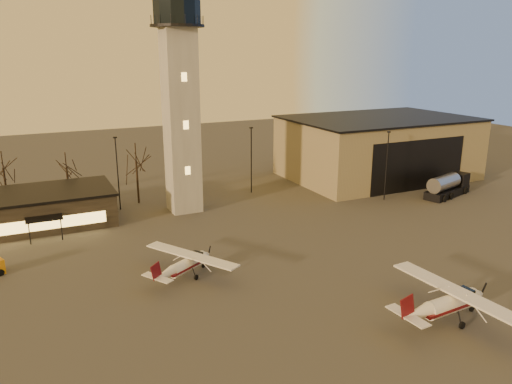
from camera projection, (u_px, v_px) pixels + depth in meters
ground at (292, 307)px, 42.78m from camera, size 220.00×220.00×0.00m
control_tower at (180, 90)px, 64.38m from camera, size 6.80×6.80×32.60m
hangar at (378, 147)px, 85.77m from camera, size 30.60×20.60×10.30m
terminal at (6, 212)px, 60.87m from camera, size 25.40×12.20×4.30m
light_poles at (185, 170)px, 68.44m from camera, size 58.50×12.25×10.14m
tree_row at (69, 164)px, 69.50m from camera, size 37.20×9.20×8.80m
cessna_front at (453, 306)px, 40.49m from camera, size 10.08×12.73×3.50m
cessna_rear at (189, 266)px, 48.49m from camera, size 8.60×9.95×2.97m
fuel_truck at (447, 187)px, 75.08m from camera, size 9.54×5.14×3.40m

